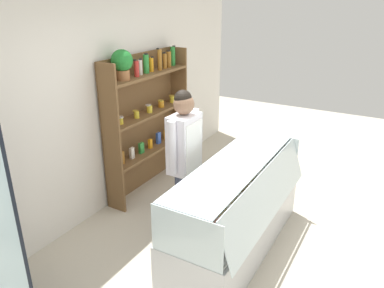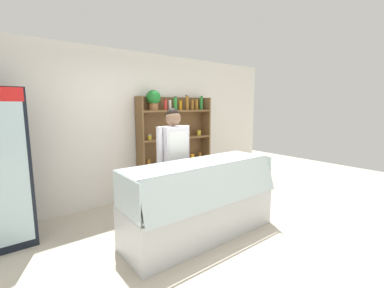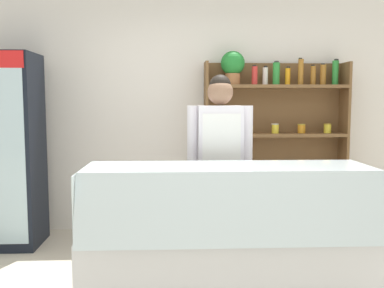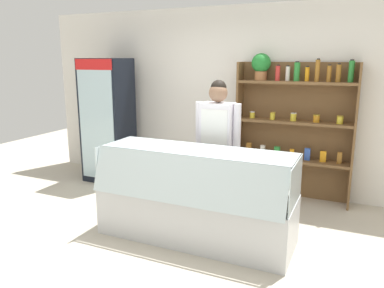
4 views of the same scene
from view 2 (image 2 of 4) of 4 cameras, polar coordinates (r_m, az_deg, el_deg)
name	(u,v)px [view 2 (image 2 of 4)]	position (r m, az deg, el deg)	size (l,w,h in m)	color
ground_plane	(203,239)	(3.60, 2.46, -20.44)	(12.00, 12.00, 0.00)	beige
back_wall	(133,127)	(4.87, -12.99, 3.69)	(6.80, 0.10, 2.70)	white
shelving_unit	(172,136)	(5.09, -4.37, 1.74)	(1.58, 0.29, 2.02)	brown
deli_display_case	(201,213)	(3.57, 1.95, -15.06)	(2.12, 0.78, 1.01)	silver
shop_clerk	(174,155)	(3.87, -4.07, -2.38)	(0.57, 0.25, 1.71)	#383D51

